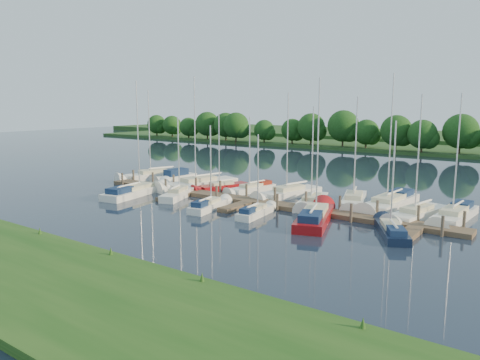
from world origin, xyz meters
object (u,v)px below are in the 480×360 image
Objects in this scene: sailboat_n_0 at (153,177)px; sailboat_n_5 at (288,194)px; sailboat_s_2 at (209,206)px; dock at (249,203)px; motorboat at (175,178)px.

sailboat_n_0 is 20.41m from sailboat_n_5.
sailboat_n_5 is at bearing 61.45° from sailboat_s_2.
sailboat_n_5 is at bearing 77.64° from dock.
motorboat reaches higher than dock.
motorboat is at bearing 159.02° from dock.
sailboat_n_0 reaches higher than sailboat_n_5.
sailboat_s_2 is at bearing 170.54° from sailboat_n_0.
sailboat_n_5 is (20.41, 0.15, 0.00)m from sailboat_n_0.
sailboat_n_0 is 19.67m from sailboat_s_2.
sailboat_n_5 reaches higher than dock.
sailboat_n_0 is at bearing 14.30° from sailboat_n_5.
dock is at bearing 53.99° from sailboat_s_2.
sailboat_s_2 is at bearing 85.85° from sailboat_n_5.
dock is 19.93m from sailboat_n_0.
motorboat is 0.57× the size of sailboat_n_5.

